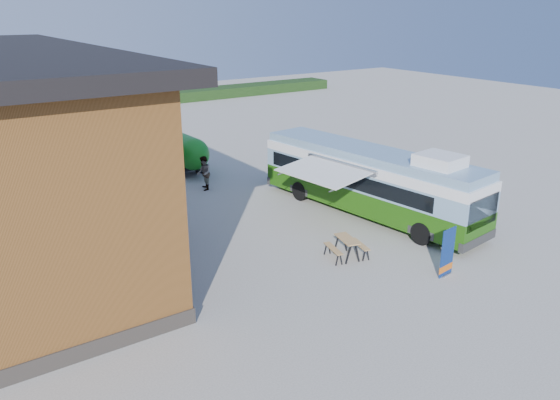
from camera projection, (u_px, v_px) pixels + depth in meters
ground at (357, 268)px, 19.80m from camera, size 100.00×100.00×0.00m
hedge at (158, 98)px, 53.49m from camera, size 40.00×3.00×1.00m
bus at (369, 179)px, 24.47m from camera, size 3.77×11.50×3.47m
awning at (326, 169)px, 22.89m from camera, size 2.80×4.04×0.49m
banner at (447, 256)px, 19.00m from camera, size 0.77×0.24×1.78m
picnic_table at (347, 243)px, 20.43m from camera, size 1.62×1.51×0.78m
person_a at (172, 201)px, 23.74m from camera, size 0.78×0.82×1.89m
person_b at (204, 173)px, 27.97m from camera, size 0.93×1.04×1.77m
slurry_tanker at (177, 148)px, 31.35m from camera, size 1.95×6.00×2.22m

